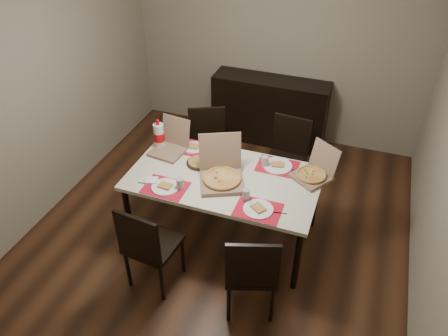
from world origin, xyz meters
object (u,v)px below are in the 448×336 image
Objects in this scene: chair_far_left at (208,145)px; dip_bowl at (236,167)px; chair_far_right at (287,154)px; pizza_box_center at (222,176)px; soda_bottle at (159,136)px; dining_table at (224,182)px; chair_near_left at (148,245)px; chair_near_right at (251,271)px; sideboard at (269,111)px.

dip_bowl is at bearing -48.64° from chair_far_left.
chair_far_right is 1.63× the size of pizza_box_center.
pizza_box_center is 1.74× the size of soda_bottle.
chair_near_left is at bearing -115.08° from dining_table.
chair_near_right reaches higher than dining_table.
sideboard is at bearing 114.85° from chair_far_right.
dip_bowl is (0.12, -1.76, 0.32)m from sideboard.
soda_bottle is at bearing -113.85° from sideboard.
chair_far_left and chair_far_right have the same top height.
chair_far_right is at bearing 67.09° from pizza_box_center.
chair_far_right is 1.43m from soda_bottle.
dining_table is 0.20m from dip_bowl.
dip_bowl is at bearing 67.09° from dining_table.
chair_near_left is at bearing -69.65° from soda_bottle.
chair_far_right reaches higher than dip_bowl.
dining_table is 0.95m from chair_near_left.
sideboard is 1.80m from dip_bowl.
pizza_box_center reaches higher than dining_table.
dining_table is at bearing -58.56° from chair_far_left.
chair_far_left is at bearing -172.62° from chair_far_right.
chair_near_right is at bearing -86.23° from chair_far_right.
chair_far_right reaches higher than sideboard.
pizza_box_center reaches higher than chair_near_right.
soda_bottle reaches higher than dip_bowl.
chair_far_left reaches higher than dining_table.
pizza_box_center is at bearing -60.54° from chair_far_left.
pizza_box_center reaches higher than chair_far_right.
chair_far_right is at bearing 65.49° from dining_table.
chair_near_left is (-0.34, -2.77, 0.06)m from sideboard.
sideboard is 0.83× the size of dining_table.
sideboard is at bearing 91.64° from dining_table.
pizza_box_center is at bearing -112.91° from chair_far_right.
soda_bottle reaches higher than sideboard.
sideboard is 1.61× the size of chair_far_left.
pizza_box_center is at bearing -88.37° from sideboard.
soda_bottle reaches higher than chair_far_right.
chair_near_right is 0.96m from pizza_box_center.
sideboard is at bearing 66.15° from soda_bottle.
dining_table is 1.94× the size of chair_near_left.
chair_near_left is 1.00× the size of chair_far_right.
sideboard is 2.80m from chair_near_right.
chair_far_left is at bearing -110.82° from sideboard.
soda_bottle is at bearing 141.39° from chair_near_right.
chair_near_left is 0.92m from chair_near_right.
chair_near_left is at bearing -117.08° from pizza_box_center.
sideboard reaches higher than dining_table.
chair_far_left is 1.63× the size of pizza_box_center.
soda_bottle is at bearing 110.35° from chair_near_left.
chair_far_left is (-0.43, -1.13, 0.06)m from sideboard.
chair_near_right is at bearing -64.79° from dip_bowl.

